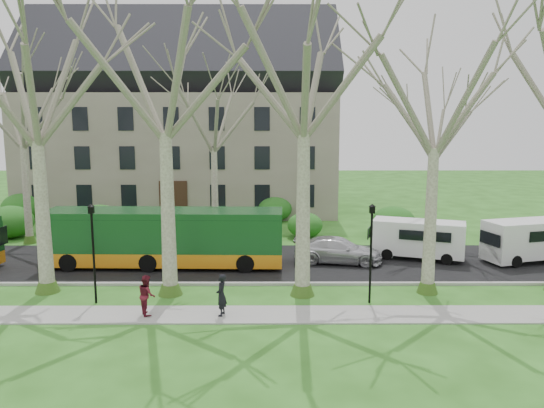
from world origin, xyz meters
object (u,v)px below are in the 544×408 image
at_px(bus_follow, 165,237).
at_px(sedan, 338,250).
at_px(van_a, 418,240).
at_px(pedestrian_a, 221,295).
at_px(van_b, 532,241).
at_px(pedestrian_b, 147,295).

bearing_deg(bus_follow, sedan, 5.19).
bearing_deg(van_a, pedestrian_a, -120.08).
bearing_deg(pedestrian_a, van_b, 125.97).
distance_m(pedestrian_a, pedestrian_b, 3.06).
bearing_deg(sedan, pedestrian_b, 141.80).
height_order(sedan, van_b, van_b).
relative_size(sedan, pedestrian_b, 2.93).
relative_size(bus_follow, pedestrian_a, 7.38).
height_order(van_a, van_b, van_b).
bearing_deg(pedestrian_a, pedestrian_b, -82.74).
xyz_separation_m(sedan, pedestrian_a, (-5.77, -8.07, 0.16)).
bearing_deg(bus_follow, van_a, 7.17).
height_order(bus_follow, van_a, bus_follow).
distance_m(sedan, pedestrian_b, 11.88).
distance_m(bus_follow, van_a, 14.27).
bearing_deg(bus_follow, pedestrian_b, -83.30).
height_order(van_b, pedestrian_a, van_b).
xyz_separation_m(sedan, pedestrian_b, (-8.82, -7.95, 0.12)).
relative_size(van_a, pedestrian_a, 2.92).
bearing_deg(pedestrian_b, bus_follow, -19.35).
height_order(bus_follow, sedan, bus_follow).
distance_m(sedan, van_b, 10.89).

